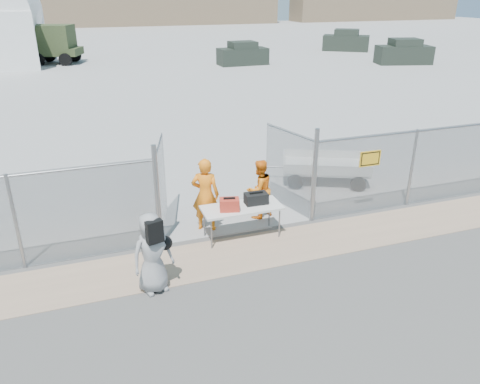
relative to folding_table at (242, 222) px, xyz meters
name	(u,v)px	position (x,y,z in m)	size (l,w,h in m)	color
ground	(270,274)	(0.04, -1.76, -0.41)	(160.00, 160.00, 0.00)	#494747
tarmac_inside	(108,51)	(0.04, 40.24, -0.40)	(160.00, 80.00, 0.01)	#969696
dirt_strip	(254,251)	(0.04, -0.76, -0.40)	(44.00, 1.60, 0.01)	#A0846B
chain_link_fence	(240,192)	(0.04, 0.24, 0.69)	(40.00, 0.20, 2.20)	gray
folding_table	(242,222)	(0.00, 0.00, 0.00)	(1.93, 0.80, 0.82)	silver
orange_bag	(229,205)	(-0.34, -0.08, 0.55)	(0.46, 0.31, 0.29)	red
black_duffel	(256,198)	(0.39, 0.06, 0.54)	(0.55, 0.32, 0.27)	black
security_worker_left	(205,195)	(-0.71, 0.69, 0.54)	(0.69, 0.46, 1.90)	orange
security_worker_right	(259,189)	(0.81, 0.91, 0.39)	(0.78, 0.61, 1.60)	orange
visitor	(152,253)	(-2.39, -1.50, 0.44)	(0.83, 0.54, 1.70)	gray
utility_trailer	(325,169)	(3.71, 2.61, 0.01)	(3.47, 1.79, 0.84)	silver
military_truck	(40,45)	(-5.80, 33.22, 1.11)	(6.37, 2.35, 3.04)	#344122
parked_vehicle_near	(243,54)	(9.61, 27.18, 0.48)	(3.94, 1.78, 1.78)	#252D25
parked_vehicle_mid	(346,40)	(22.49, 32.81, 0.59)	(4.43, 2.01, 2.01)	#252D25
parked_vehicle_far	(404,52)	(22.21, 23.34, 0.57)	(4.32, 1.95, 1.95)	#252D25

